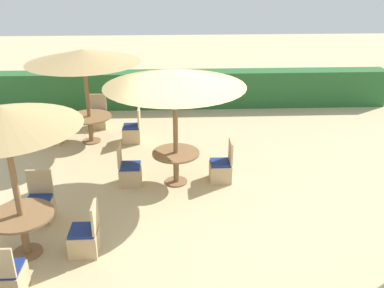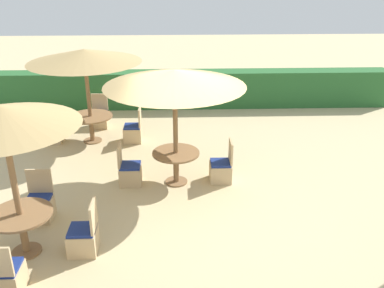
% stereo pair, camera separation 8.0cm
% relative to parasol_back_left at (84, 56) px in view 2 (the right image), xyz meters
% --- Properties ---
extents(ground_plane, '(40.00, 40.00, 0.00)m').
position_rel_parasol_back_left_xyz_m(ground_plane, '(2.56, -2.96, -2.27)').
color(ground_plane, '#C6B284').
extents(hedge_row, '(13.00, 0.70, 1.16)m').
position_rel_parasol_back_left_xyz_m(hedge_row, '(2.56, 2.82, -1.68)').
color(hedge_row, '#28602D').
rests_on(hedge_row, ground_plane).
extents(parasol_back_left, '(2.81, 2.81, 2.44)m').
position_rel_parasol_back_left_xyz_m(parasol_back_left, '(0.00, 0.00, 0.00)').
color(parasol_back_left, olive).
rests_on(parasol_back_left, ground_plane).
extents(round_table_back_left, '(1.13, 1.13, 0.71)m').
position_rel_parasol_back_left_xyz_m(round_table_back_left, '(0.00, 0.00, -1.69)').
color(round_table_back_left, olive).
rests_on(round_table_back_left, ground_plane).
extents(patio_chair_back_left_west, '(0.46, 0.46, 0.93)m').
position_rel_parasol_back_left_xyz_m(patio_chair_back_left_west, '(-1.01, -0.05, -2.00)').
color(patio_chair_back_left_west, tan).
rests_on(patio_chair_back_left_west, ground_plane).
extents(patio_chair_back_left_north, '(0.46, 0.46, 0.93)m').
position_rel_parasol_back_left_xyz_m(patio_chair_back_left_north, '(0.03, 1.05, -2.00)').
color(patio_chair_back_left_north, tan).
rests_on(patio_chair_back_left_north, ground_plane).
extents(patio_chair_back_left_east, '(0.46, 0.46, 0.93)m').
position_rel_parasol_back_left_xyz_m(patio_chair_back_left_east, '(1.09, -0.04, -2.00)').
color(patio_chair_back_left_east, tan).
rests_on(patio_chair_back_left_east, ground_plane).
extents(parasol_center, '(2.84, 2.84, 2.47)m').
position_rel_parasol_back_left_xyz_m(parasol_center, '(2.22, -2.35, 0.04)').
color(parasol_center, olive).
rests_on(parasol_center, ground_plane).
extents(round_table_center, '(1.00, 1.00, 0.71)m').
position_rel_parasol_back_left_xyz_m(round_table_center, '(2.22, -2.35, -1.72)').
color(round_table_center, olive).
rests_on(round_table_center, ground_plane).
extents(patio_chair_center_west, '(0.46, 0.46, 0.93)m').
position_rel_parasol_back_left_xyz_m(patio_chair_center_west, '(1.22, -2.37, -2.00)').
color(patio_chair_center_west, tan).
rests_on(patio_chair_center_west, ground_plane).
extents(patio_chair_center_east, '(0.46, 0.46, 0.93)m').
position_rel_parasol_back_left_xyz_m(patio_chair_center_east, '(3.19, -2.30, -2.00)').
color(patio_chair_center_east, tan).
rests_on(patio_chair_center_east, ground_plane).
extents(parasol_front_left, '(2.26, 2.26, 2.55)m').
position_rel_parasol_back_left_xyz_m(parasol_front_left, '(-0.26, -4.67, 0.11)').
color(parasol_front_left, olive).
rests_on(parasol_front_left, ground_plane).
extents(round_table_front_left, '(1.02, 1.02, 0.75)m').
position_rel_parasol_back_left_xyz_m(round_table_front_left, '(-0.26, -4.67, -1.69)').
color(round_table_front_left, olive).
rests_on(round_table_front_left, ground_plane).
extents(patio_chair_front_left_north, '(0.46, 0.46, 0.93)m').
position_rel_parasol_back_left_xyz_m(patio_chair_front_left_north, '(-0.31, -3.67, -2.00)').
color(patio_chair_front_left_north, tan).
rests_on(patio_chair_front_left_north, ground_plane).
extents(patio_chair_front_left_south, '(0.46, 0.46, 0.93)m').
position_rel_parasol_back_left_xyz_m(patio_chair_front_left_south, '(-0.24, -5.60, -2.00)').
color(patio_chair_front_left_south, tan).
rests_on(patio_chair_front_left_south, ground_plane).
extents(patio_chair_front_left_east, '(0.46, 0.46, 0.93)m').
position_rel_parasol_back_left_xyz_m(patio_chair_front_left_east, '(0.70, -4.68, -2.00)').
color(patio_chair_front_left_east, tan).
rests_on(patio_chair_front_left_east, ground_plane).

